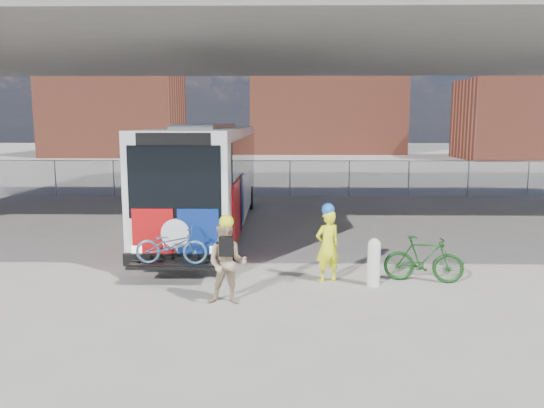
{
  "coord_description": "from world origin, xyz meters",
  "views": [
    {
      "loc": [
        0.55,
        -14.76,
        3.76
      ],
      "look_at": [
        0.31,
        -0.85,
        1.6
      ],
      "focal_mm": 35.0,
      "sensor_mm": 36.0,
      "label": 1
    }
  ],
  "objects_px": {
    "bus": "(209,169)",
    "bike_parked": "(424,259)",
    "bollard": "(374,260)",
    "cyclist_hivis": "(328,244)",
    "cyclist_tan": "(227,262)"
  },
  "relations": [
    {
      "from": "bus",
      "to": "bike_parked",
      "type": "xyz_separation_m",
      "value": [
        5.92,
        -6.33,
        -1.56
      ]
    },
    {
      "from": "cyclist_hivis",
      "to": "cyclist_tan",
      "type": "distance_m",
      "value": 2.74
    },
    {
      "from": "bus",
      "to": "cyclist_tan",
      "type": "bearing_deg",
      "value": -79.76
    },
    {
      "from": "bus",
      "to": "bike_parked",
      "type": "distance_m",
      "value": 8.81
    },
    {
      "from": "cyclist_hivis",
      "to": "cyclist_tan",
      "type": "bearing_deg",
      "value": 10.09
    },
    {
      "from": "bus",
      "to": "bike_parked",
      "type": "height_order",
      "value": "bus"
    },
    {
      "from": "bollard",
      "to": "bike_parked",
      "type": "height_order",
      "value": "bollard"
    },
    {
      "from": "cyclist_tan",
      "to": "cyclist_hivis",
      "type": "bearing_deg",
      "value": 39.69
    },
    {
      "from": "cyclist_hivis",
      "to": "bike_parked",
      "type": "bearing_deg",
      "value": 154.09
    },
    {
      "from": "bus",
      "to": "cyclist_hivis",
      "type": "relative_size",
      "value": 6.84
    },
    {
      "from": "bollard",
      "to": "bike_parked",
      "type": "bearing_deg",
      "value": 14.75
    },
    {
      "from": "cyclist_hivis",
      "to": "bike_parked",
      "type": "relative_size",
      "value": 1.03
    },
    {
      "from": "bollard",
      "to": "cyclist_tan",
      "type": "distance_m",
      "value": 3.52
    },
    {
      "from": "bus",
      "to": "bike_parked",
      "type": "bearing_deg",
      "value": -46.89
    },
    {
      "from": "bus",
      "to": "bollard",
      "type": "relative_size",
      "value": 11.5
    }
  ]
}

